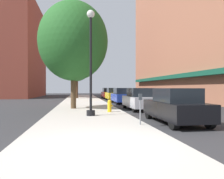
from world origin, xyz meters
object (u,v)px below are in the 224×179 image
object	(u,v)px
fire_hydrant	(110,106)
car_red	(108,93)
tree_near	(77,63)
car_yellow	(113,94)
tree_mid	(73,41)
car_silver	(139,99)
car_black	(175,106)
parking_meter_near	(140,105)
car_blue	(122,96)
lamppost	(91,61)

from	to	relation	value
fire_hydrant	car_red	xyz separation A→B (m)	(2.57, 20.43, 0.29)
tree_near	car_yellow	world-z (taller)	tree_near
car_red	car_yellow	bearing A→B (deg)	-91.33
tree_mid	car_silver	xyz separation A→B (m)	(4.94, -0.74, -4.38)
car_black	car_yellow	size ratio (longest dim) A/B	1.00
parking_meter_near	car_yellow	distance (m)	19.93
parking_meter_near	car_black	world-z (taller)	car_black
tree_mid	car_black	bearing A→B (deg)	-54.83
fire_hydrant	car_silver	bearing A→B (deg)	39.10
fire_hydrant	car_blue	bearing A→B (deg)	73.96
fire_hydrant	tree_near	distance (m)	20.19
lamppost	car_blue	world-z (taller)	lamppost
fire_hydrant	tree_mid	xyz separation A→B (m)	(-2.37, 2.83, 4.67)
car_blue	tree_near	bearing A→B (deg)	114.08
fire_hydrant	tree_mid	distance (m)	5.95
tree_near	car_blue	size ratio (longest dim) A/B	1.84
tree_near	lamppost	bearing A→B (deg)	-87.27
car_silver	car_blue	size ratio (longest dim) A/B	1.00
tree_mid	car_silver	bearing A→B (deg)	-8.57
lamppost	car_black	distance (m)	5.18
parking_meter_near	car_silver	world-z (taller)	car_silver
tree_near	car_blue	xyz separation A→B (m)	(4.87, -10.54, -4.52)
lamppost	tree_near	bearing A→B (deg)	92.73
lamppost	tree_mid	xyz separation A→B (m)	(-1.07, 4.51, 1.98)
parking_meter_near	tree_mid	size ratio (longest dim) A/B	0.16
car_black	car_silver	bearing A→B (deg)	91.14
lamppost	tree_near	world-z (taller)	tree_near
fire_hydrant	car_yellow	distance (m)	15.04
car_red	parking_meter_near	bearing A→B (deg)	-95.71
tree_mid	car_black	size ratio (longest dim) A/B	1.88
car_yellow	lamppost	bearing A→B (deg)	-104.24
fire_hydrant	car_silver	xyz separation A→B (m)	(2.57, 2.09, 0.29)
fire_hydrant	car_yellow	size ratio (longest dim) A/B	0.18
tree_mid	car_yellow	bearing A→B (deg)	67.62
tree_mid	car_red	world-z (taller)	tree_mid
car_silver	car_red	bearing A→B (deg)	91.49
lamppost	tree_mid	world-z (taller)	tree_mid
lamppost	tree_near	distance (m)	21.29
car_black	car_red	size ratio (longest dim) A/B	1.00
fire_hydrant	car_yellow	world-z (taller)	car_yellow
tree_mid	car_silver	world-z (taller)	tree_mid
car_black	car_blue	xyz separation A→B (m)	(0.00, 13.11, 0.00)
tree_near	car_red	xyz separation A→B (m)	(4.87, 0.95, -4.52)
car_black	car_blue	bearing A→B (deg)	91.14
lamppost	fire_hydrant	distance (m)	3.42
tree_mid	car_yellow	xyz separation A→B (m)	(4.94, 11.98, -4.38)
lamppost	car_black	size ratio (longest dim) A/B	1.37
tree_mid	lamppost	bearing A→B (deg)	-76.63
car_silver	car_yellow	world-z (taller)	same
car_silver	car_black	bearing A→B (deg)	-88.51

